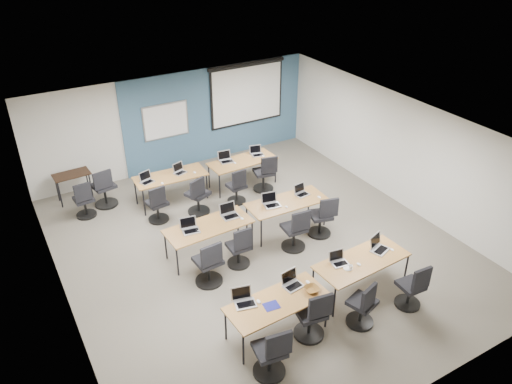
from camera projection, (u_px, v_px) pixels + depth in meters
floor at (258, 246)px, 10.96m from camera, size 8.00×9.00×0.02m
ceiling at (258, 132)px, 9.61m from camera, size 8.00×9.00×0.02m
wall_back at (175, 121)px, 13.66m from camera, size 8.00×0.04×2.70m
wall_front at (422, 333)px, 6.91m from camera, size 8.00×0.04×2.70m
wall_left at (57, 251)px, 8.55m from camera, size 0.04×9.00×2.70m
wall_right at (401, 151)px, 12.02m from camera, size 0.04×9.00×2.70m
blue_accent_panel at (217, 114)px, 14.18m from camera, size 5.50×0.04×2.70m
whiteboard at (166, 121)px, 13.42m from camera, size 1.28×0.03×0.98m
projector_screen at (247, 91)px, 14.27m from camera, size 2.40×0.10×1.82m
training_table_front_left at (277, 303)px, 8.39m from camera, size 1.78×0.74×0.73m
training_table_front_right at (362, 262)px, 9.36m from camera, size 1.86×0.78×0.73m
training_table_mid_left at (209, 227)px, 10.36m from camera, size 1.83×0.76×0.73m
training_table_mid_right at (287, 203)px, 11.20m from camera, size 1.83×0.76×0.73m
training_table_back_left at (171, 177)px, 12.27m from camera, size 1.77×0.74×0.73m
training_table_back_right at (242, 162)px, 12.99m from camera, size 1.78×0.74×0.73m
laptop_0 at (244, 300)px, 8.31m from camera, size 0.35×0.30×0.27m
mouse_0 at (259, 302)px, 8.34m from camera, size 0.07×0.10×0.04m
task_chair_0 at (272, 356)px, 7.76m from camera, size 0.53×0.53×1.01m
laptop_1 at (292, 282)px, 8.69m from camera, size 0.34×0.29×0.26m
mouse_1 at (308, 282)px, 8.78m from camera, size 0.09×0.12×0.04m
task_chair_1 at (312, 318)px, 8.46m from camera, size 0.54×0.54×1.02m
laptop_2 at (339, 260)px, 9.24m from camera, size 0.30×0.26×0.23m
mouse_2 at (359, 264)px, 9.21m from camera, size 0.06×0.10×0.04m
task_chair_2 at (363, 308)px, 8.70m from camera, size 0.51×0.50×0.98m
laptop_3 at (378, 246)px, 9.61m from camera, size 0.36×0.31×0.27m
mouse_3 at (392, 250)px, 9.60m from camera, size 0.07×0.09×0.03m
task_chair_3 at (412, 290)px, 9.12m from camera, size 0.48×0.48×0.96m
laptop_4 at (190, 228)px, 10.16m from camera, size 0.35×0.29×0.26m
mouse_4 at (198, 231)px, 10.15m from camera, size 0.06×0.09×0.03m
task_chair_4 at (209, 266)px, 9.66m from camera, size 0.55×0.55×1.03m
laptop_5 at (229, 213)px, 10.64m from camera, size 0.36×0.31×0.27m
mouse_5 at (242, 219)px, 10.55m from camera, size 0.08×0.11×0.04m
task_chair_5 at (240, 250)px, 10.17m from camera, size 0.48×0.48×0.96m
laptop_6 at (271, 202)px, 11.02m from camera, size 0.36×0.30×0.27m
mouse_6 at (286, 207)px, 10.96m from camera, size 0.08×0.10×0.03m
task_chair_6 at (295, 232)px, 10.67m from camera, size 0.53×0.53×1.01m
laptop_7 at (301, 192)px, 11.43m from camera, size 0.31×0.26×0.24m
mouse_7 at (319, 197)px, 11.32m from camera, size 0.07×0.11×0.04m
task_chair_7 at (322, 219)px, 11.12m from camera, size 0.53×0.53×1.01m
laptop_8 at (146, 180)px, 11.94m from camera, size 0.32×0.27×0.24m
mouse_8 at (162, 183)px, 11.89m from camera, size 0.07×0.11×0.04m
task_chair_8 at (158, 207)px, 11.62m from camera, size 0.49×0.49×0.97m
laptop_9 at (179, 170)px, 12.36m from camera, size 0.31×0.26×0.23m
mouse_9 at (195, 172)px, 12.37m from camera, size 0.06×0.10×0.03m
task_chair_9 at (198, 198)px, 11.91m from camera, size 0.57×0.54×1.02m
laptop_10 at (226, 159)px, 12.90m from camera, size 0.35×0.29×0.26m
mouse_10 at (235, 163)px, 12.82m from camera, size 0.07×0.10×0.03m
task_chair_10 at (237, 189)px, 12.36m from camera, size 0.47×0.47×0.95m
laptop_11 at (257, 153)px, 13.23m from camera, size 0.32×0.27×0.24m
mouse_11 at (263, 156)px, 13.17m from camera, size 0.09×0.11×0.03m
task_chair_11 at (265, 176)px, 12.89m from camera, size 0.53×0.53×1.01m
blue_mousepad at (271, 306)px, 8.27m from camera, size 0.28×0.24×0.01m
snack_bowl at (312, 289)px, 8.58m from camera, size 0.32×0.32×0.08m
snack_plate at (348, 268)px, 9.12m from camera, size 0.18×0.18×0.01m
coffee_cup at (351, 267)px, 9.09m from camera, size 0.07×0.07×0.06m
utility_table at (72, 177)px, 12.33m from camera, size 0.87×0.48×0.75m
spare_chair_a at (104, 191)px, 12.20m from camera, size 0.57×0.57×1.04m
spare_chair_b at (84, 203)px, 11.78m from camera, size 0.48×0.48×0.96m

